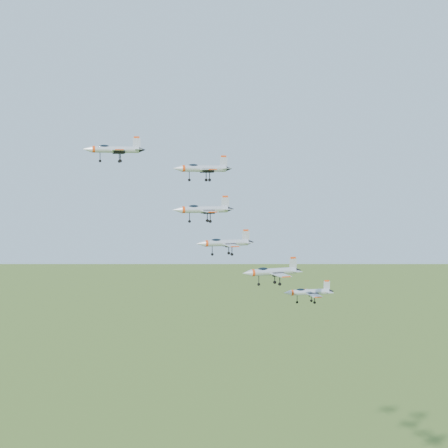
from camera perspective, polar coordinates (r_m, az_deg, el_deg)
name	(u,v)px	position (r m, az deg, el deg)	size (l,w,h in m)	color
jet_lead	(114,149)	(130.67, -10.05, 6.74)	(12.94, 10.77, 3.46)	#B4B9C2
jet_left_high	(202,168)	(125.44, -2.01, 5.10)	(12.50, 10.33, 3.34)	#B4B9C2
jet_right_high	(203,209)	(112.65, -1.94, 1.35)	(11.56, 9.61, 3.09)	#B4B9C2
jet_left_low	(225,243)	(139.89, 0.08, -1.72)	(13.65, 11.35, 3.65)	#B4B9C2
jet_right_low	(272,272)	(124.76, 4.38, -4.36)	(12.98, 10.69, 3.47)	#B4B9C2
jet_trail	(308,292)	(142.57, 7.71, -6.18)	(12.05, 10.13, 3.23)	#B4B9C2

